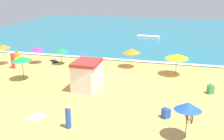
{
  "coord_description": "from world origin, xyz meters",
  "views": [
    {
      "loc": [
        7.12,
        -23.73,
        8.68
      ],
      "look_at": [
        0.91,
        -0.02,
        0.8
      ],
      "focal_mm": 42.76,
      "sensor_mm": 36.0,
      "label": 1
    }
  ],
  "objects_px": {
    "beach_umbrella_3": "(38,49)",
    "beachgoer_6": "(211,89)",
    "beach_umbrella_1": "(22,59)",
    "beachgoer_1": "(166,113)",
    "beachgoer_3": "(17,54)",
    "lifeguard_cabana": "(87,75)",
    "beachgoer_2": "(13,61)",
    "beach_umbrella_8": "(188,106)",
    "beach_umbrella_6": "(177,56)",
    "beachgoer_5": "(68,117)",
    "small_boat_0": "(148,37)",
    "beach_umbrella_7": "(61,50)",
    "parked_bicycle": "(191,113)",
    "beach_umbrella_4": "(3,46)",
    "beach_umbrella_0": "(132,51)"
  },
  "relations": [
    {
      "from": "beachgoer_3",
      "to": "beachgoer_1",
      "type": "bearing_deg",
      "value": -30.64
    },
    {
      "from": "beach_umbrella_3",
      "to": "beachgoer_6",
      "type": "distance_m",
      "value": 19.0
    },
    {
      "from": "beach_umbrella_4",
      "to": "beachgoer_5",
      "type": "xyz_separation_m",
      "value": [
        12.66,
        -11.24,
        -1.36
      ]
    },
    {
      "from": "beachgoer_1",
      "to": "small_boat_0",
      "type": "relative_size",
      "value": 0.24
    },
    {
      "from": "beach_umbrella_4",
      "to": "beach_umbrella_7",
      "type": "relative_size",
      "value": 1.1
    },
    {
      "from": "beach_umbrella_3",
      "to": "beach_umbrella_8",
      "type": "height_order",
      "value": "beach_umbrella_8"
    },
    {
      "from": "beach_umbrella_3",
      "to": "beach_umbrella_7",
      "type": "xyz_separation_m",
      "value": [
        2.76,
        0.26,
        -0.03
      ]
    },
    {
      "from": "lifeguard_cabana",
      "to": "beach_umbrella_6",
      "type": "bearing_deg",
      "value": 38.35
    },
    {
      "from": "beach_umbrella_3",
      "to": "beach_umbrella_4",
      "type": "xyz_separation_m",
      "value": [
        -3.42,
        -1.42,
        0.4
      ]
    },
    {
      "from": "beachgoer_2",
      "to": "beachgoer_6",
      "type": "relative_size",
      "value": 1.87
    },
    {
      "from": "beachgoer_3",
      "to": "beachgoer_6",
      "type": "xyz_separation_m",
      "value": [
        22.31,
        -6.02,
        0.02
      ]
    },
    {
      "from": "lifeguard_cabana",
      "to": "beach_umbrella_0",
      "type": "height_order",
      "value": "lifeguard_cabana"
    },
    {
      "from": "beachgoer_6",
      "to": "small_boat_0",
      "type": "bearing_deg",
      "value": 110.32
    },
    {
      "from": "beach_umbrella_0",
      "to": "beach_umbrella_1",
      "type": "bearing_deg",
      "value": -144.4
    },
    {
      "from": "beach_umbrella_6",
      "to": "beachgoer_6",
      "type": "relative_size",
      "value": 3.05
    },
    {
      "from": "beach_umbrella_1",
      "to": "beach_umbrella_6",
      "type": "relative_size",
      "value": 0.8
    },
    {
      "from": "beach_umbrella_3",
      "to": "small_boat_0",
      "type": "height_order",
      "value": "beach_umbrella_3"
    },
    {
      "from": "beach_umbrella_1",
      "to": "beachgoer_1",
      "type": "height_order",
      "value": "beach_umbrella_1"
    },
    {
      "from": "beach_umbrella_4",
      "to": "beach_umbrella_7",
      "type": "bearing_deg",
      "value": 15.24
    },
    {
      "from": "beach_umbrella_3",
      "to": "beachgoer_1",
      "type": "xyz_separation_m",
      "value": [
        15.11,
        -9.71,
        -1.32
      ]
    },
    {
      "from": "beach_umbrella_0",
      "to": "beach_umbrella_8",
      "type": "distance_m",
      "value": 14.33
    },
    {
      "from": "lifeguard_cabana",
      "to": "beachgoer_6",
      "type": "relative_size",
      "value": 2.85
    },
    {
      "from": "beachgoer_6",
      "to": "beach_umbrella_6",
      "type": "bearing_deg",
      "value": 125.76
    },
    {
      "from": "beach_umbrella_8",
      "to": "lifeguard_cabana",
      "type": "bearing_deg",
      "value": 144.45
    },
    {
      "from": "lifeguard_cabana",
      "to": "beachgoer_5",
      "type": "distance_m",
      "value": 6.65
    },
    {
      "from": "lifeguard_cabana",
      "to": "beachgoer_3",
      "type": "height_order",
      "value": "lifeguard_cabana"
    },
    {
      "from": "beach_umbrella_8",
      "to": "beach_umbrella_6",
      "type": "bearing_deg",
      "value": 94.64
    },
    {
      "from": "beach_umbrella_0",
      "to": "beach_umbrella_8",
      "type": "bearing_deg",
      "value": -66.37
    },
    {
      "from": "beach_umbrella_0",
      "to": "beach_umbrella_4",
      "type": "xyz_separation_m",
      "value": [
        -14.08,
        -2.54,
        0.22
      ]
    },
    {
      "from": "lifeguard_cabana",
      "to": "parked_bicycle",
      "type": "xyz_separation_m",
      "value": [
        8.58,
        -3.26,
        -0.91
      ]
    },
    {
      "from": "beach_umbrella_4",
      "to": "beachgoer_1",
      "type": "relative_size",
      "value": 2.6
    },
    {
      "from": "beach_umbrella_3",
      "to": "beach_umbrella_8",
      "type": "distance_m",
      "value": 20.33
    },
    {
      "from": "beach_umbrella_1",
      "to": "beachgoer_2",
      "type": "xyz_separation_m",
      "value": [
        -3.15,
        3.0,
        -1.25
      ]
    },
    {
      "from": "beach_umbrella_3",
      "to": "beachgoer_6",
      "type": "xyz_separation_m",
      "value": [
        18.42,
        -4.47,
        -1.28
      ]
    },
    {
      "from": "beach_umbrella_6",
      "to": "beachgoer_3",
      "type": "xyz_separation_m",
      "value": [
        -19.35,
        1.9,
        -1.56
      ]
    },
    {
      "from": "beach_umbrella_3",
      "to": "beachgoer_1",
      "type": "relative_size",
      "value": 2.31
    },
    {
      "from": "beachgoer_2",
      "to": "beachgoer_3",
      "type": "bearing_deg",
      "value": 119.36
    },
    {
      "from": "beach_umbrella_4",
      "to": "beachgoer_3",
      "type": "bearing_deg",
      "value": 99.1
    },
    {
      "from": "beachgoer_1",
      "to": "beachgoer_6",
      "type": "distance_m",
      "value": 6.2
    },
    {
      "from": "beach_umbrella_7",
      "to": "lifeguard_cabana",
      "type": "bearing_deg",
      "value": -49.74
    },
    {
      "from": "beachgoer_5",
      "to": "small_boat_0",
      "type": "xyz_separation_m",
      "value": [
        1.22,
        29.66,
        -0.36
      ]
    },
    {
      "from": "beach_umbrella_1",
      "to": "beachgoer_6",
      "type": "distance_m",
      "value": 17.03
    },
    {
      "from": "beachgoer_1",
      "to": "beachgoer_5",
      "type": "xyz_separation_m",
      "value": [
        -5.87,
        -2.96,
        0.36
      ]
    },
    {
      "from": "beach_umbrella_7",
      "to": "beachgoer_5",
      "type": "xyz_separation_m",
      "value": [
        6.49,
        -12.93,
        -0.92
      ]
    },
    {
      "from": "beach_umbrella_0",
      "to": "beach_umbrella_8",
      "type": "height_order",
      "value": "beach_umbrella_8"
    },
    {
      "from": "lifeguard_cabana",
      "to": "beachgoer_6",
      "type": "height_order",
      "value": "lifeguard_cabana"
    },
    {
      "from": "beach_umbrella_1",
      "to": "beachgoer_1",
      "type": "xyz_separation_m",
      "value": [
        13.61,
        -4.27,
        -1.72
      ]
    },
    {
      "from": "lifeguard_cabana",
      "to": "small_boat_0",
      "type": "height_order",
      "value": "lifeguard_cabana"
    },
    {
      "from": "beach_umbrella_6",
      "to": "beachgoer_1",
      "type": "relative_size",
      "value": 3.31
    },
    {
      "from": "beachgoer_6",
      "to": "small_boat_0",
      "type": "relative_size",
      "value": 0.26
    }
  ]
}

